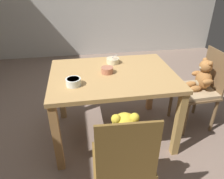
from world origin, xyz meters
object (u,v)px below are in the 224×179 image
(porridge_bowl_cream_far_center, at_px, (113,60))
(teddy_chair_near_right, at_px, (200,84))
(teddy_chair_near_front, at_px, (124,150))
(porridge_bowl_white_near_left, at_px, (73,82))
(porridge_bowl_terracotta_center, at_px, (107,70))
(dining_table, at_px, (113,83))

(porridge_bowl_cream_far_center, bearing_deg, teddy_chair_near_right, -13.92)
(teddy_chair_near_front, relative_size, porridge_bowl_white_near_left, 6.86)
(teddy_chair_near_front, bearing_deg, porridge_bowl_cream_far_center, -2.91)
(teddy_chair_near_front, height_order, porridge_bowl_terracotta_center, teddy_chair_near_front)
(dining_table, xyz_separation_m, porridge_bowl_terracotta_center, (-0.05, 0.02, 0.13))
(dining_table, distance_m, porridge_bowl_cream_far_center, 0.29)
(teddy_chair_near_right, bearing_deg, porridge_bowl_terracotta_center, -2.13)
(dining_table, distance_m, porridge_bowl_terracotta_center, 0.14)
(porridge_bowl_terracotta_center, relative_size, porridge_bowl_cream_far_center, 0.83)
(teddy_chair_near_right, distance_m, porridge_bowl_white_near_left, 1.37)
(teddy_chair_near_front, height_order, porridge_bowl_white_near_left, teddy_chair_near_front)
(porridge_bowl_terracotta_center, bearing_deg, porridge_bowl_white_near_left, -148.46)
(teddy_chair_near_front, bearing_deg, teddy_chair_near_right, -48.20)
(teddy_chair_near_right, xyz_separation_m, porridge_bowl_terracotta_center, (-1.01, -0.00, 0.24))
(porridge_bowl_terracotta_center, xyz_separation_m, porridge_bowl_cream_far_center, (0.09, 0.23, -0.00))
(dining_table, height_order, porridge_bowl_terracotta_center, porridge_bowl_terracotta_center)
(teddy_chair_near_front, xyz_separation_m, porridge_bowl_cream_far_center, (0.11, 1.05, 0.21))
(dining_table, xyz_separation_m, teddy_chair_near_front, (-0.07, -0.80, -0.07))
(dining_table, height_order, teddy_chair_near_front, teddy_chair_near_front)
(porridge_bowl_cream_far_center, bearing_deg, dining_table, -99.69)
(porridge_bowl_terracotta_center, relative_size, porridge_bowl_white_near_left, 0.90)
(dining_table, xyz_separation_m, porridge_bowl_white_near_left, (-0.37, -0.18, 0.14))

